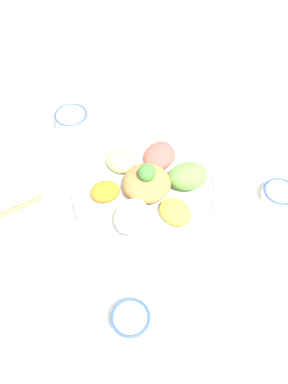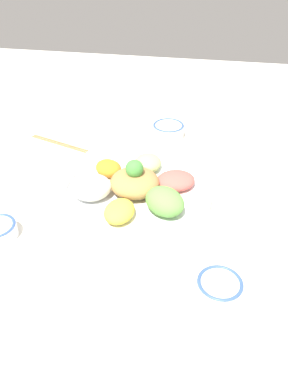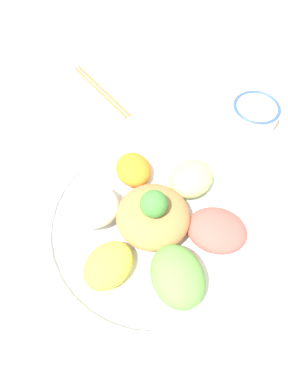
{
  "view_description": "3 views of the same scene",
  "coord_description": "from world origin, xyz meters",
  "px_view_note": "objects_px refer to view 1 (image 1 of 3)",
  "views": [
    {
      "loc": [
        0.35,
        -0.44,
        0.81
      ],
      "look_at": [
        0.0,
        -0.05,
        0.09
      ],
      "focal_mm": 35.0,
      "sensor_mm": 36.0,
      "label": 1
    },
    {
      "loc": [
        0.72,
        0.16,
        0.59
      ],
      "look_at": [
        0.01,
        0.03,
        0.05
      ],
      "focal_mm": 35.0,
      "sensor_mm": 36.0,
      "label": 2
    },
    {
      "loc": [
        0.18,
        0.12,
        0.53
      ],
      "look_at": [
        -0.06,
        -0.04,
        0.05
      ],
      "focal_mm": 30.0,
      "sensor_mm": 36.0,
      "label": 3
    }
  ],
  "objects_px": {
    "rice_bowl_blue": "(279,194)",
    "serving_spoon_main": "(230,126)",
    "sauce_bowl_red": "(72,119)",
    "chopsticks_pair_near": "(2,213)",
    "sauce_bowl_dark": "(131,319)",
    "salad_platter": "(148,188)"
  },
  "relations": [
    {
      "from": "salad_platter",
      "to": "sauce_bowl_dark",
      "type": "height_order",
      "value": "salad_platter"
    },
    {
      "from": "sauce_bowl_red",
      "to": "rice_bowl_blue",
      "type": "relative_size",
      "value": 1.13
    },
    {
      "from": "sauce_bowl_dark",
      "to": "serving_spoon_main",
      "type": "bearing_deg",
      "value": 105.31
    },
    {
      "from": "rice_bowl_blue",
      "to": "serving_spoon_main",
      "type": "bearing_deg",
      "value": 150.4
    },
    {
      "from": "sauce_bowl_dark",
      "to": "rice_bowl_blue",
      "type": "bearing_deg",
      "value": 81.95
    },
    {
      "from": "sauce_bowl_red",
      "to": "chopsticks_pair_near",
      "type": "bearing_deg",
      "value": -72.65
    },
    {
      "from": "rice_bowl_blue",
      "to": "chopsticks_pair_near",
      "type": "relative_size",
      "value": 0.42
    },
    {
      "from": "sauce_bowl_red",
      "to": "chopsticks_pair_near",
      "type": "relative_size",
      "value": 0.48
    },
    {
      "from": "salad_platter",
      "to": "serving_spoon_main",
      "type": "bearing_deg",
      "value": 86.67
    },
    {
      "from": "sauce_bowl_dark",
      "to": "serving_spoon_main",
      "type": "relative_size",
      "value": 0.69
    },
    {
      "from": "sauce_bowl_red",
      "to": "serving_spoon_main",
      "type": "relative_size",
      "value": 0.82
    },
    {
      "from": "sauce_bowl_dark",
      "to": "chopsticks_pair_near",
      "type": "xyz_separation_m",
      "value": [
        -0.43,
        -0.02,
        -0.02
      ]
    },
    {
      "from": "sauce_bowl_dark",
      "to": "serving_spoon_main",
      "type": "xyz_separation_m",
      "value": [
        -0.17,
        0.63,
        -0.02
      ]
    },
    {
      "from": "rice_bowl_blue",
      "to": "serving_spoon_main",
      "type": "distance_m",
      "value": 0.28
    },
    {
      "from": "chopsticks_pair_near",
      "to": "rice_bowl_blue",
      "type": "bearing_deg",
      "value": -25.97
    },
    {
      "from": "rice_bowl_blue",
      "to": "chopsticks_pair_near",
      "type": "height_order",
      "value": "rice_bowl_blue"
    },
    {
      "from": "sauce_bowl_red",
      "to": "sauce_bowl_dark",
      "type": "relative_size",
      "value": 1.18
    },
    {
      "from": "sauce_bowl_dark",
      "to": "salad_platter",
      "type": "bearing_deg",
      "value": 125.08
    },
    {
      "from": "sauce_bowl_red",
      "to": "chopsticks_pair_near",
      "type": "distance_m",
      "value": 0.35
    },
    {
      "from": "sauce_bowl_dark",
      "to": "chopsticks_pair_near",
      "type": "height_order",
      "value": "sauce_bowl_dark"
    },
    {
      "from": "sauce_bowl_dark",
      "to": "chopsticks_pair_near",
      "type": "relative_size",
      "value": 0.4
    },
    {
      "from": "sauce_bowl_red",
      "to": "serving_spoon_main",
      "type": "distance_m",
      "value": 0.48
    }
  ]
}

